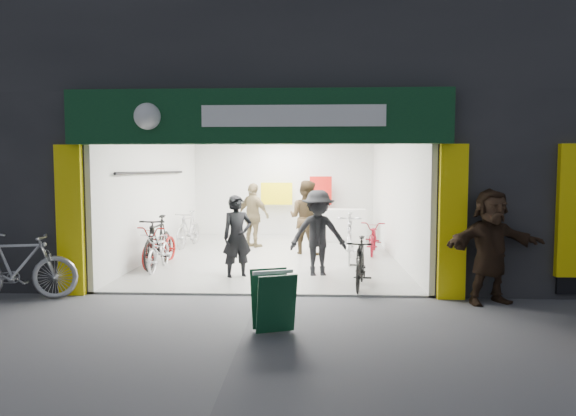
# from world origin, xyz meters

# --- Properties ---
(ground) EXTENTS (60.00, 60.00, 0.00)m
(ground) POSITION_xyz_m (0.00, 0.00, 0.00)
(ground) COLOR #56565B
(ground) RESTS_ON ground
(building) EXTENTS (17.00, 10.27, 8.00)m
(building) POSITION_xyz_m (0.91, 4.99, 4.31)
(building) COLOR #232326
(building) RESTS_ON ground
(bike_left_front) EXTENTS (0.61, 1.61, 0.84)m
(bike_left_front) POSITION_xyz_m (-2.37, 2.14, 0.42)
(bike_left_front) COLOR silver
(bike_left_front) RESTS_ON ground
(bike_left_midfront) EXTENTS (0.56, 1.92, 1.15)m
(bike_left_midfront) POSITION_xyz_m (-2.50, 2.49, 0.57)
(bike_left_midfront) COLOR black
(bike_left_midfront) RESTS_ON ground
(bike_left_midback) EXTENTS (0.82, 1.84, 0.93)m
(bike_left_midback) POSITION_xyz_m (-2.50, 2.64, 0.47)
(bike_left_midback) COLOR maroon
(bike_left_midback) RESTS_ON ground
(bike_left_back) EXTENTS (0.70, 1.76, 1.03)m
(bike_left_back) POSITION_xyz_m (-2.50, 5.33, 0.51)
(bike_left_back) COLOR #A6A6AA
(bike_left_back) RESTS_ON ground
(bike_right_front) EXTENTS (0.71, 1.62, 0.94)m
(bike_right_front) POSITION_xyz_m (1.80, 0.65, 0.47)
(bike_right_front) COLOR black
(bike_right_front) RESTS_ON ground
(bike_right_mid) EXTENTS (0.85, 1.74, 0.87)m
(bike_right_mid) POSITION_xyz_m (2.50, 4.41, 0.44)
(bike_right_mid) COLOR maroon
(bike_right_mid) RESTS_ON ground
(bike_right_back) EXTENTS (0.70, 1.98, 1.17)m
(bike_right_back) POSITION_xyz_m (1.80, 3.30, 0.58)
(bike_right_back) COLOR #B8B8BD
(bike_right_back) RESTS_ON ground
(parked_bike) EXTENTS (1.97, 0.96, 1.14)m
(parked_bike) POSITION_xyz_m (-3.97, -0.47, 0.57)
(parked_bike) COLOR #A3A4A8
(parked_bike) RESTS_ON ground
(customer_a) EXTENTS (0.72, 0.63, 1.67)m
(customer_a) POSITION_xyz_m (-0.57, 1.39, 0.83)
(customer_a) COLOR black
(customer_a) RESTS_ON ground
(customer_b) EXTENTS (1.14, 1.04, 1.90)m
(customer_b) POSITION_xyz_m (0.77, 4.29, 0.95)
(customer_b) COLOR #3D2E1C
(customer_b) RESTS_ON ground
(customer_c) EXTENTS (1.21, 0.80, 1.76)m
(customer_c) POSITION_xyz_m (1.04, 1.62, 0.88)
(customer_c) COLOR black
(customer_c) RESTS_ON ground
(customer_d) EXTENTS (1.12, 0.96, 1.80)m
(customer_d) POSITION_xyz_m (-0.68, 5.28, 0.90)
(customer_d) COLOR olive
(customer_d) RESTS_ON ground
(pedestrian_far) EXTENTS (1.82, 1.03, 1.88)m
(pedestrian_far) POSITION_xyz_m (3.80, -0.30, 0.94)
(pedestrian_far) COLOR #312116
(pedestrian_far) RESTS_ON ground
(sandwich_board) EXTENTS (0.67, 0.68, 0.81)m
(sandwich_board) POSITION_xyz_m (0.39, -1.94, 0.45)
(sandwich_board) COLOR #0F3C22
(sandwich_board) RESTS_ON ground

